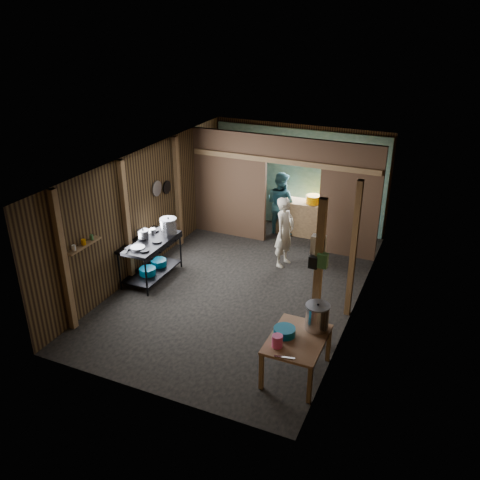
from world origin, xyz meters
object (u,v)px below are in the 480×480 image
at_px(prep_table, 296,356).
at_px(yellow_tub, 313,199).
at_px(gas_range, 151,259).
at_px(cook, 285,232).
at_px(stock_pot, 317,318).
at_px(pink_bucket, 277,341).
at_px(stove_pot_large, 169,226).

height_order(prep_table, yellow_tub, yellow_tub).
xyz_separation_m(gas_range, prep_table, (3.71, -1.72, -0.10)).
bearing_deg(cook, stock_pot, -141.65).
distance_m(gas_range, prep_table, 4.09).
bearing_deg(yellow_tub, stock_pot, -73.06).
xyz_separation_m(stock_pot, pink_bucket, (-0.40, -0.67, -0.11)).
bearing_deg(stove_pot_large, gas_range, -109.57).
bearing_deg(prep_table, pink_bucket, -123.47).
bearing_deg(stock_pot, prep_table, -118.16).
relative_size(stove_pot_large, yellow_tub, 0.99).
distance_m(gas_range, cook, 2.89).
height_order(stove_pot_large, cook, cook).
relative_size(prep_table, pink_bucket, 5.85).
height_order(prep_table, stove_pot_large, stove_pot_large).
bearing_deg(gas_range, cook, 36.04).
height_order(gas_range, pink_bucket, pink_bucket).
xyz_separation_m(stove_pot_large, pink_bucket, (3.33, -2.51, -0.25)).
bearing_deg(cook, gas_range, 136.94).
relative_size(stock_pot, yellow_tub, 1.24).
height_order(yellow_tub, cook, cook).
xyz_separation_m(prep_table, stock_pot, (0.19, 0.36, 0.54)).
xyz_separation_m(gas_range, cook, (2.32, 1.69, 0.35)).
xyz_separation_m(prep_table, yellow_tub, (-1.27, 5.16, 0.62)).
xyz_separation_m(stove_pot_large, cook, (2.15, 1.21, -0.24)).
relative_size(stock_pot, pink_bucket, 2.31).
distance_m(stove_pot_large, cook, 2.48).
height_order(stove_pot_large, pink_bucket, stove_pot_large).
distance_m(prep_table, yellow_tub, 5.35).
bearing_deg(prep_table, yellow_tub, 103.86).
xyz_separation_m(gas_range, stove_pot_large, (0.17, 0.48, 0.59)).
bearing_deg(stove_pot_large, pink_bucket, -37.02).
bearing_deg(pink_bucket, prep_table, 56.53).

